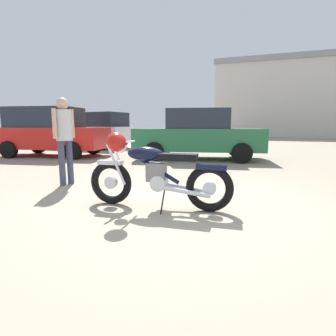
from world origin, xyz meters
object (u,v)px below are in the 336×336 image
at_px(red_hatchback_near, 88,129).
at_px(bystander, 64,132).
at_px(silver_sedan_mid, 198,134).
at_px(dark_sedan_left, 51,131).
at_px(vintage_motorcycle, 154,173).

bearing_deg(red_hatchback_near, bystander, 127.31).
distance_m(bystander, silver_sedan_mid, 4.94).
height_order(bystander, red_hatchback_near, red_hatchback_near).
relative_size(bystander, red_hatchback_near, 0.34).
distance_m(dark_sedan_left, red_hatchback_near, 3.65).
height_order(vintage_motorcycle, dark_sedan_left, dark_sedan_left).
distance_m(vintage_motorcycle, silver_sedan_mid, 5.54).
bearing_deg(vintage_motorcycle, silver_sedan_mid, -88.26).
bearing_deg(dark_sedan_left, silver_sedan_mid, -0.11).
height_order(dark_sedan_left, red_hatchback_near, dark_sedan_left).
distance_m(vintage_motorcycle, dark_sedan_left, 7.50).
bearing_deg(bystander, silver_sedan_mid, 85.82).
distance_m(vintage_motorcycle, red_hatchback_near, 10.61).
bearing_deg(silver_sedan_mid, dark_sedan_left, 179.36).
bearing_deg(silver_sedan_mid, red_hatchback_near, 146.70).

